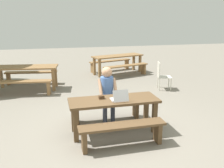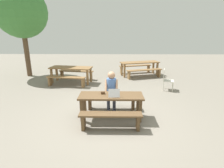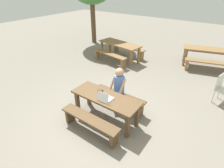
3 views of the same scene
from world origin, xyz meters
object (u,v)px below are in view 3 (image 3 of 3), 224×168
at_px(picnic_table_front, 105,100).
at_px(small_pouch, 100,91).
at_px(plastic_chair, 222,88).
at_px(picnic_table_mid, 120,46).
at_px(picnic_table_rear, 211,52).
at_px(laptop, 105,98).
at_px(person_seated, 118,86).

relative_size(picnic_table_front, small_pouch, 16.70).
bearing_deg(plastic_chair, picnic_table_mid, 92.66).
xyz_separation_m(picnic_table_front, picnic_table_rear, (1.53, 5.25, 0.07)).
distance_m(small_pouch, picnic_table_mid, 4.01).
distance_m(laptop, plastic_chair, 3.56).
height_order(small_pouch, picnic_table_mid, small_pouch).
bearing_deg(picnic_table_mid, plastic_chair, -5.00).
bearing_deg(small_pouch, laptop, -33.33).
height_order(laptop, plastic_chair, laptop).
bearing_deg(person_seated, picnic_table_front, -89.99).
height_order(picnic_table_front, laptop, laptop).
xyz_separation_m(person_seated, plastic_chair, (2.33, 2.05, -0.26)).
height_order(plastic_chair, picnic_table_rear, plastic_chair).
height_order(small_pouch, picnic_table_rear, small_pouch).
distance_m(picnic_table_front, plastic_chair, 3.52).
bearing_deg(person_seated, small_pouch, -115.60).
distance_m(picnic_table_front, laptop, 0.23).
xyz_separation_m(person_seated, picnic_table_mid, (-2.02, 3.10, -0.08)).
bearing_deg(plastic_chair, picnic_table_rear, 33.16).
height_order(picnic_table_front, picnic_table_rear, picnic_table_rear).
bearing_deg(picnic_table_mid, picnic_table_front, -52.70).
relative_size(laptop, small_pouch, 3.00).
relative_size(small_pouch, picnic_table_rear, 0.05).
distance_m(laptop, person_seated, 0.71).
distance_m(laptop, small_pouch, 0.38).
relative_size(picnic_table_mid, picnic_table_rear, 0.91).
relative_size(person_seated, plastic_chair, 1.38).
bearing_deg(picnic_table_front, laptop, -54.00).
bearing_deg(laptop, small_pouch, -35.10).
distance_m(laptop, picnic_table_rear, 5.56).
relative_size(laptop, picnic_table_mid, 0.16).
xyz_separation_m(person_seated, picnic_table_rear, (1.53, 4.66, -0.08)).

